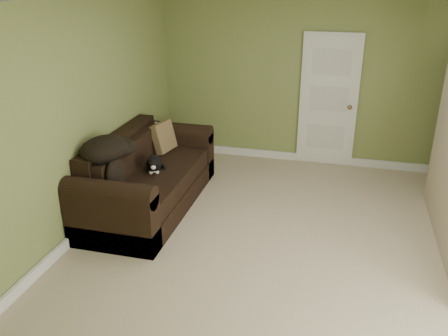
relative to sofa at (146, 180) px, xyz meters
The scene contains 13 objects.
floor 2.15m from the sofa, 17.66° to the right, with size 5.00×5.50×0.01m, color tan.
wall_back 3.07m from the sofa, 46.17° to the left, with size 5.00×0.04×2.60m, color olive.
wall_front 4.06m from the sofa, 59.22° to the right, with size 5.00×0.04×2.60m, color olive.
wall_left 1.24m from the sofa, 126.61° to the right, with size 0.04×5.50×2.60m, color olive.
baseboard_back 2.91m from the sofa, 45.76° to the left, with size 5.00×0.04×0.12m, color white.
baseboard_left 0.84m from the sofa, 124.85° to the right, with size 0.04×5.50×0.12m, color white.
door 3.03m from the sofa, 44.18° to the left, with size 0.86×0.12×2.02m.
sofa is the anchor object (origin of this frame).
side_table 0.82m from the sofa, 106.07° to the left, with size 0.59×0.59×0.89m.
cat 0.28m from the sofa, 16.38° to the right, with size 0.34×0.52×0.26m.
banana 0.72m from the sofa, 74.07° to the right, with size 0.06×0.22×0.06m, color yellow.
throw_pillow 0.77m from the sofa, 90.86° to the left, with size 0.10×0.40×0.40m, color #503A20.
throw_blanket 0.87m from the sofa, 110.67° to the right, with size 0.50×0.65×0.27m, color black.
Camera 1 is at (0.34, -4.45, 2.84)m, focal length 38.00 mm.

